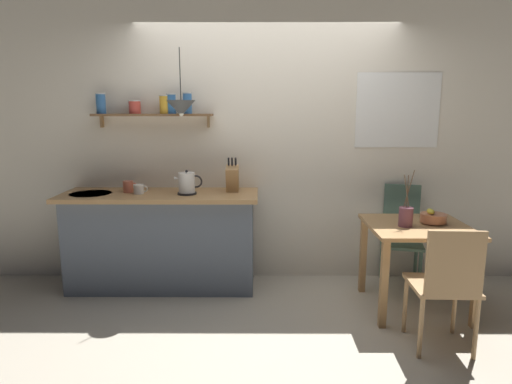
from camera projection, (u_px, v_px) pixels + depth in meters
ground_plane at (267, 300)px, 3.97m from camera, size 14.00×14.00×0.00m
back_wall at (287, 145)px, 4.36m from camera, size 6.80×0.11×2.70m
kitchen_counter at (162, 240)px, 4.21m from camera, size 1.83×0.63×0.93m
wall_shelf at (152, 109)px, 4.14m from camera, size 1.13×0.20×0.33m
dining_table at (417, 239)px, 3.72m from camera, size 0.83×0.80×0.75m
dining_chair_near at (446, 282)px, 3.05m from camera, size 0.45×0.44×0.92m
dining_chair_far at (401, 232)px, 4.29m from camera, size 0.47×0.50×0.97m
fruit_bowl at (433, 217)px, 3.73m from camera, size 0.22×0.22×0.13m
twig_vase at (406, 216)px, 3.63m from camera, size 0.11×0.11×0.47m
electric_kettle at (187, 184)px, 4.03m from camera, size 0.26×0.17×0.23m
knife_block at (232, 178)px, 4.14m from camera, size 0.12×0.19×0.33m
coffee_mug_by_sink at (128, 187)px, 4.13m from camera, size 0.14×0.09×0.11m
coffee_mug_spare at (139, 189)px, 4.06m from camera, size 0.13×0.09×0.09m
pendant_lamp at (181, 108)px, 3.89m from camera, size 0.26×0.26×0.59m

